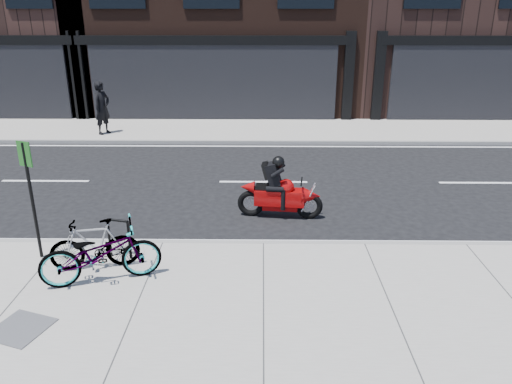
{
  "coord_description": "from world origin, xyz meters",
  "views": [
    {
      "loc": [
        -0.03,
        -10.87,
        4.56
      ],
      "look_at": [
        -0.16,
        -1.16,
        0.9
      ],
      "focal_mm": 35.0,
      "sensor_mm": 36.0,
      "label": 1
    }
  ],
  "objects_px": {
    "sign_post": "(31,190)",
    "motorcycle": "(284,193)",
    "bike_rack": "(119,235)",
    "bicycle_rear": "(94,245)",
    "pedestrian": "(102,108)",
    "utility_grate": "(20,328)",
    "bicycle_front": "(100,253)"
  },
  "relations": [
    {
      "from": "bicycle_rear",
      "to": "motorcycle",
      "type": "xyz_separation_m",
      "value": [
        3.44,
        2.64,
        -0.01
      ]
    },
    {
      "from": "pedestrian",
      "to": "utility_grate",
      "type": "bearing_deg",
      "value": -141.78
    },
    {
      "from": "bicycle_rear",
      "to": "motorcycle",
      "type": "relative_size",
      "value": 0.8
    },
    {
      "from": "bike_rack",
      "to": "utility_grate",
      "type": "height_order",
      "value": "bike_rack"
    },
    {
      "from": "bike_rack",
      "to": "sign_post",
      "type": "bearing_deg",
      "value": -179.51
    },
    {
      "from": "bicycle_front",
      "to": "bike_rack",
      "type": "bearing_deg",
      "value": -22.92
    },
    {
      "from": "bicycle_rear",
      "to": "sign_post",
      "type": "bearing_deg",
      "value": -121.72
    },
    {
      "from": "bike_rack",
      "to": "pedestrian",
      "type": "height_order",
      "value": "pedestrian"
    },
    {
      "from": "motorcycle",
      "to": "utility_grate",
      "type": "relative_size",
      "value": 2.59
    },
    {
      "from": "sign_post",
      "to": "bicycle_front",
      "type": "bearing_deg",
      "value": -6.7
    },
    {
      "from": "utility_grate",
      "to": "bicycle_front",
      "type": "bearing_deg",
      "value": 59.15
    },
    {
      "from": "sign_post",
      "to": "bike_rack",
      "type": "bearing_deg",
      "value": 24.6
    },
    {
      "from": "bicycle_rear",
      "to": "sign_post",
      "type": "relative_size",
      "value": 0.7
    },
    {
      "from": "bicycle_rear",
      "to": "motorcycle",
      "type": "distance_m",
      "value": 4.33
    },
    {
      "from": "sign_post",
      "to": "utility_grate",
      "type": "bearing_deg",
      "value": -50.51
    },
    {
      "from": "bicycle_rear",
      "to": "sign_post",
      "type": "height_order",
      "value": "sign_post"
    },
    {
      "from": "bicycle_rear",
      "to": "sign_post",
      "type": "xyz_separation_m",
      "value": [
        -1.17,
        0.41,
        0.86
      ]
    },
    {
      "from": "sign_post",
      "to": "motorcycle",
      "type": "bearing_deg",
      "value": 49.94
    },
    {
      "from": "utility_grate",
      "to": "motorcycle",
      "type": "bearing_deg",
      "value": 47.98
    },
    {
      "from": "motorcycle",
      "to": "utility_grate",
      "type": "height_order",
      "value": "motorcycle"
    },
    {
      "from": "pedestrian",
      "to": "sign_post",
      "type": "height_order",
      "value": "sign_post"
    },
    {
      "from": "bike_rack",
      "to": "bicycle_rear",
      "type": "bearing_deg",
      "value": -127.03
    },
    {
      "from": "pedestrian",
      "to": "utility_grate",
      "type": "xyz_separation_m",
      "value": [
        2.25,
        -11.71,
        -0.94
      ]
    },
    {
      "from": "motorcycle",
      "to": "pedestrian",
      "type": "bearing_deg",
      "value": 136.94
    },
    {
      "from": "motorcycle",
      "to": "utility_grate",
      "type": "distance_m",
      "value": 5.99
    },
    {
      "from": "motorcycle",
      "to": "sign_post",
      "type": "xyz_separation_m",
      "value": [
        -4.61,
        -2.23,
        0.87
      ]
    },
    {
      "from": "bike_rack",
      "to": "bicycle_rear",
      "type": "xyz_separation_m",
      "value": [
        -0.32,
        -0.42,
        0.01
      ]
    },
    {
      "from": "bicycle_front",
      "to": "utility_grate",
      "type": "xyz_separation_m",
      "value": [
        -0.81,
        -1.36,
        -0.52
      ]
    },
    {
      "from": "bicycle_front",
      "to": "utility_grate",
      "type": "bearing_deg",
      "value": 130.8
    },
    {
      "from": "bicycle_front",
      "to": "bicycle_rear",
      "type": "height_order",
      "value": "bicycle_front"
    },
    {
      "from": "pedestrian",
      "to": "utility_grate",
      "type": "relative_size",
      "value": 2.52
    },
    {
      "from": "pedestrian",
      "to": "sign_post",
      "type": "xyz_separation_m",
      "value": [
        1.64,
        -9.5,
        0.38
      ]
    }
  ]
}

